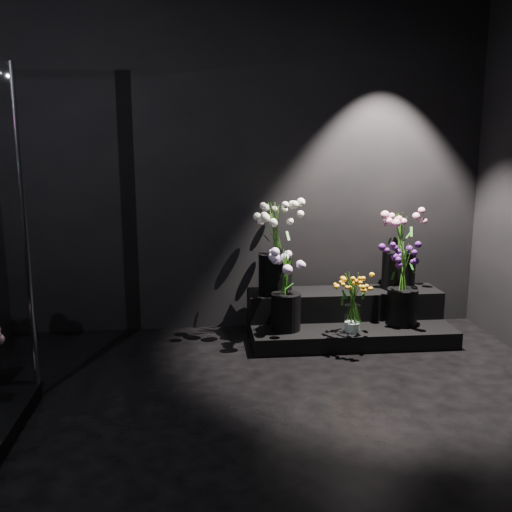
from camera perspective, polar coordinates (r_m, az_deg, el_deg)
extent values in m
plane|color=black|center=(3.22, 2.47, -18.27)|extent=(4.00, 4.00, 0.00)
plane|color=black|center=(4.79, -0.83, 9.14)|extent=(4.00, 0.00, 4.00)
plane|color=black|center=(0.89, 21.93, -2.19)|extent=(4.00, 0.00, 4.00)
cube|color=black|center=(4.77, 9.23, -7.34)|extent=(1.61, 0.72, 0.13)
cube|color=black|center=(4.89, 8.76, -4.68)|extent=(1.61, 0.36, 0.22)
cylinder|color=white|center=(4.50, 9.61, -6.17)|extent=(0.12, 0.12, 0.22)
cylinder|color=black|center=(4.49, 3.00, -5.58)|extent=(0.23, 0.23, 0.29)
cylinder|color=black|center=(4.76, 14.39, -4.92)|extent=(0.25, 0.25, 0.29)
cylinder|color=black|center=(4.69, 1.95, -1.73)|extent=(0.28, 0.28, 0.33)
cylinder|color=black|center=(4.98, 14.06, -1.37)|extent=(0.28, 0.28, 0.32)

